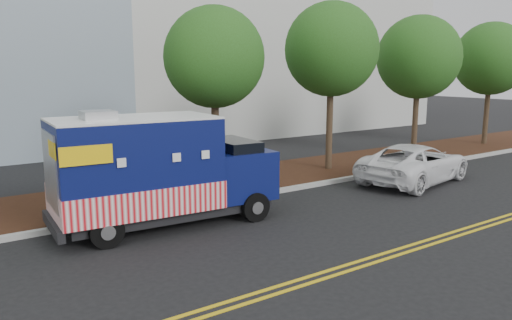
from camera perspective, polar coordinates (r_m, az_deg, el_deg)
ground at (r=14.31m, az=-2.89°, el=-6.48°), size 120.00×120.00×0.00m
curb at (r=15.45m, az=-5.66°, el=-4.95°), size 120.00×0.18×0.15m
mulch_strip at (r=17.26m, az=-9.07°, el=-3.39°), size 120.00×4.00×0.15m
centerline_near at (r=11.00m, az=9.77°, el=-11.90°), size 120.00×0.10×0.01m
centerline_far at (r=10.84m, az=10.71°, el=-12.28°), size 120.00×0.10×0.01m
tree_b at (r=17.04m, az=-4.79°, el=11.57°), size 3.40×3.40×6.22m
tree_c at (r=20.16m, az=8.62°, el=12.36°), size 3.68×3.68×6.74m
tree_d at (r=24.55m, az=18.10°, el=11.08°), size 3.81×3.81×6.57m
tree_e at (r=29.53m, az=25.26°, el=10.41°), size 3.81×3.81×6.57m
sign_post at (r=14.00m, az=-19.79°, el=-2.40°), size 0.06×0.06×2.40m
food_truck at (r=13.39m, az=-11.43°, el=-1.56°), size 6.11×2.63×3.15m
white_car at (r=19.30m, az=17.71°, el=-0.35°), size 5.49×3.27×1.43m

